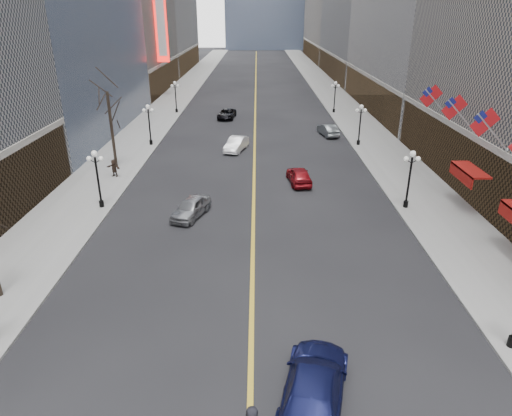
{
  "coord_description": "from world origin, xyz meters",
  "views": [
    {
      "loc": [
        0.25,
        -2.53,
        14.14
      ],
      "look_at": [
        0.22,
        16.03,
        6.1
      ],
      "focal_mm": 32.0,
      "sensor_mm": 36.0,
      "label": 1
    }
  ],
  "objects_px": {
    "streetlamp_west_2": "(149,120)",
    "car_sb_near": "(314,386)",
    "streetlamp_east_3": "(335,94)",
    "car_sb_far": "(328,130)",
    "streetlamp_east_1": "(410,173)",
    "car_sb_mid": "(299,175)",
    "streetlamp_west_1": "(97,173)",
    "car_nb_mid": "(236,144)",
    "car_nb_far": "(227,114)",
    "streetlamp_east_2": "(360,121)",
    "streetlamp_west_3": "(175,94)",
    "car_nb_near": "(191,207)"
  },
  "relations": [
    {
      "from": "streetlamp_east_3",
      "to": "car_nb_near",
      "type": "distance_m",
      "value": 40.99
    },
    {
      "from": "streetlamp_east_3",
      "to": "streetlamp_west_1",
      "type": "relative_size",
      "value": 1.0
    },
    {
      "from": "car_nb_mid",
      "to": "car_nb_far",
      "type": "relative_size",
      "value": 0.95
    },
    {
      "from": "streetlamp_west_3",
      "to": "streetlamp_west_1",
      "type": "bearing_deg",
      "value": -90.0
    },
    {
      "from": "streetlamp_west_1",
      "to": "car_sb_mid",
      "type": "bearing_deg",
      "value": 19.88
    },
    {
      "from": "streetlamp_west_3",
      "to": "car_nb_far",
      "type": "xyz_separation_m",
      "value": [
        7.75,
        -3.74,
        -2.24
      ]
    },
    {
      "from": "car_nb_mid",
      "to": "car_sb_far",
      "type": "bearing_deg",
      "value": 46.62
    },
    {
      "from": "streetlamp_west_1",
      "to": "car_sb_near",
      "type": "xyz_separation_m",
      "value": [
        14.28,
        -19.12,
        -2.05
      ]
    },
    {
      "from": "streetlamp_east_1",
      "to": "car_nb_mid",
      "type": "relative_size",
      "value": 1.0
    },
    {
      "from": "streetlamp_east_2",
      "to": "car_sb_near",
      "type": "relative_size",
      "value": 0.77
    },
    {
      "from": "streetlamp_east_2",
      "to": "streetlamp_west_1",
      "type": "distance_m",
      "value": 29.68
    },
    {
      "from": "car_nb_near",
      "to": "car_sb_far",
      "type": "bearing_deg",
      "value": 79.62
    },
    {
      "from": "car_sb_far",
      "to": "car_nb_far",
      "type": "bearing_deg",
      "value": -48.2
    },
    {
      "from": "streetlamp_west_1",
      "to": "car_nb_mid",
      "type": "height_order",
      "value": "streetlamp_west_1"
    },
    {
      "from": "car_nb_mid",
      "to": "car_nb_far",
      "type": "xyz_separation_m",
      "value": [
        -2.05,
        16.24,
        -0.08
      ]
    },
    {
      "from": "car_nb_near",
      "to": "streetlamp_west_3",
      "type": "bearing_deg",
      "value": 119.94
    },
    {
      "from": "streetlamp_east_2",
      "to": "car_sb_far",
      "type": "bearing_deg",
      "value": 121.19
    },
    {
      "from": "streetlamp_east_1",
      "to": "car_sb_near",
      "type": "bearing_deg",
      "value": -115.99
    },
    {
      "from": "streetlamp_east_2",
      "to": "car_sb_far",
      "type": "relative_size",
      "value": 1.04
    },
    {
      "from": "streetlamp_east_1",
      "to": "car_nb_near",
      "type": "bearing_deg",
      "value": -174.86
    },
    {
      "from": "streetlamp_east_2",
      "to": "car_nb_far",
      "type": "height_order",
      "value": "streetlamp_east_2"
    },
    {
      "from": "streetlamp_west_1",
      "to": "streetlamp_west_3",
      "type": "relative_size",
      "value": 1.0
    },
    {
      "from": "streetlamp_west_2",
      "to": "car_sb_near",
      "type": "relative_size",
      "value": 0.77
    },
    {
      "from": "streetlamp_east_1",
      "to": "streetlamp_west_2",
      "type": "distance_m",
      "value": 29.68
    },
    {
      "from": "streetlamp_west_3",
      "to": "car_nb_far",
      "type": "relative_size",
      "value": 0.95
    },
    {
      "from": "streetlamp_east_1",
      "to": "car_sb_near",
      "type": "relative_size",
      "value": 0.77
    },
    {
      "from": "streetlamp_east_2",
      "to": "car_nb_near",
      "type": "distance_m",
      "value": 25.59
    },
    {
      "from": "streetlamp_east_2",
      "to": "streetlamp_east_3",
      "type": "bearing_deg",
      "value": 90.0
    },
    {
      "from": "streetlamp_east_3",
      "to": "car_sb_near",
      "type": "height_order",
      "value": "streetlamp_east_3"
    },
    {
      "from": "streetlamp_west_1",
      "to": "streetlamp_west_3",
      "type": "bearing_deg",
      "value": 90.0
    },
    {
      "from": "streetlamp_west_2",
      "to": "car_nb_far",
      "type": "relative_size",
      "value": 0.95
    },
    {
      "from": "streetlamp_east_1",
      "to": "streetlamp_east_3",
      "type": "height_order",
      "value": "same"
    },
    {
      "from": "streetlamp_east_1",
      "to": "car_nb_near",
      "type": "distance_m",
      "value": 16.66
    },
    {
      "from": "streetlamp_west_3",
      "to": "car_sb_near",
      "type": "bearing_deg",
      "value": -75.48
    },
    {
      "from": "streetlamp_east_1",
      "to": "streetlamp_east_3",
      "type": "bearing_deg",
      "value": 90.0
    },
    {
      "from": "streetlamp_west_2",
      "to": "streetlamp_west_3",
      "type": "xyz_separation_m",
      "value": [
        0.0,
        18.0,
        0.0
      ]
    },
    {
      "from": "car_nb_near",
      "to": "car_sb_near",
      "type": "xyz_separation_m",
      "value": [
        7.13,
        -17.64,
        0.12
      ]
    },
    {
      "from": "car_sb_far",
      "to": "streetlamp_west_1",
      "type": "bearing_deg",
      "value": 35.63
    },
    {
      "from": "car_nb_far",
      "to": "car_sb_near",
      "type": "xyz_separation_m",
      "value": [
        6.53,
        -51.38,
        0.19
      ]
    },
    {
      "from": "streetlamp_east_3",
      "to": "car_sb_far",
      "type": "relative_size",
      "value": 1.04
    },
    {
      "from": "streetlamp_east_2",
      "to": "car_sb_far",
      "type": "xyz_separation_m",
      "value": [
        -2.8,
        4.63,
        -2.19
      ]
    },
    {
      "from": "streetlamp_east_3",
      "to": "car_sb_near",
      "type": "relative_size",
      "value": 0.77
    },
    {
      "from": "streetlamp_east_3",
      "to": "car_nb_mid",
      "type": "xyz_separation_m",
      "value": [
        -13.8,
        -19.99,
        -2.16
      ]
    },
    {
      "from": "car_nb_near",
      "to": "car_sb_mid",
      "type": "distance_m",
      "value": 11.25
    },
    {
      "from": "car_sb_mid",
      "to": "streetlamp_west_3",
      "type": "bearing_deg",
      "value": -68.89
    },
    {
      "from": "car_sb_far",
      "to": "car_nb_near",
      "type": "bearing_deg",
      "value": 48.7
    },
    {
      "from": "streetlamp_west_2",
      "to": "car_sb_near",
      "type": "distance_m",
      "value": 39.82
    },
    {
      "from": "streetlamp_east_2",
      "to": "car_nb_far",
      "type": "distance_m",
      "value": 21.43
    },
    {
      "from": "car_sb_mid",
      "to": "car_sb_far",
      "type": "distance_m",
      "value": 17.64
    },
    {
      "from": "car_nb_far",
      "to": "car_sb_mid",
      "type": "relative_size",
      "value": 1.09
    }
  ]
}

